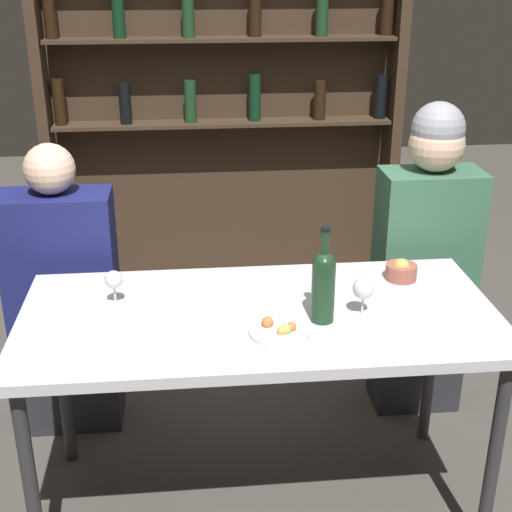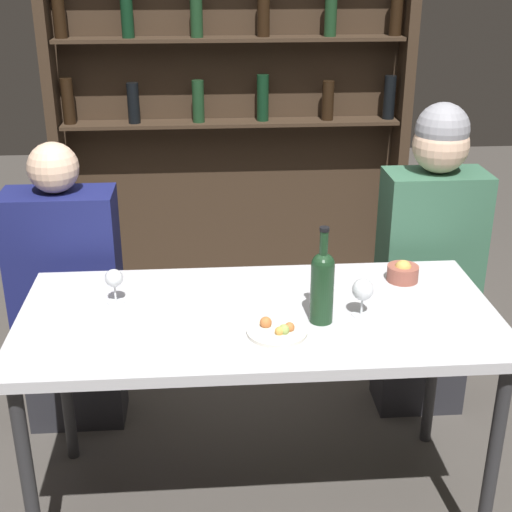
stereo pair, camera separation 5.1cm
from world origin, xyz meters
name	(u,v)px [view 1 (the left image)]	position (x,y,z in m)	size (l,w,h in m)	color
ground_plane	(259,500)	(0.00, 0.00, 0.00)	(10.00, 10.00, 0.00)	#47423D
dining_table	(259,330)	(0.00, 0.00, 0.71)	(1.54, 0.73, 0.77)	silver
wine_rack_wall	(223,92)	(0.00, 2.05, 1.11)	(2.05, 0.21, 2.13)	#38281C
wine_bottle	(323,283)	(0.19, -0.08, 0.90)	(0.07, 0.07, 0.32)	#19381E
wine_glass_0	(114,281)	(-0.47, 0.10, 0.86)	(0.06, 0.06, 0.12)	silver
wine_glass_1	(363,290)	(0.33, -0.05, 0.86)	(0.07, 0.07, 0.13)	silver
food_plate_0	(279,330)	(0.05, -0.15, 0.78)	(0.19, 0.19, 0.04)	silver
snack_bowl	(401,271)	(0.53, 0.20, 0.81)	(0.11, 0.11, 0.08)	#995142
seated_person_left	(65,302)	(-0.72, 0.57, 0.56)	(0.43, 0.22, 1.20)	#26262B
seated_person_right	(424,265)	(0.74, 0.57, 0.66)	(0.40, 0.22, 1.33)	#26262B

